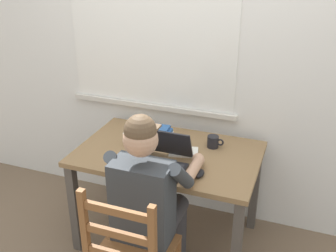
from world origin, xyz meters
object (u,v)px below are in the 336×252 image
(laptop, at_px, (162,158))
(coffee_mug_white, at_px, (129,139))
(computer_mouse, at_px, (199,173))
(desk, at_px, (168,164))
(coffee_mug_dark, at_px, (213,142))
(book_stack_main, at_px, (158,133))
(seated_person, at_px, (150,195))

(laptop, height_order, coffee_mug_white, laptop)
(laptop, distance_m, coffee_mug_white, 0.38)
(computer_mouse, height_order, coffee_mug_white, coffee_mug_white)
(computer_mouse, bearing_deg, desk, 142.03)
(coffee_mug_white, bearing_deg, computer_mouse, -21.62)
(coffee_mug_dark, bearing_deg, desk, -147.82)
(computer_mouse, xyz_separation_m, coffee_mug_dark, (-0.02, 0.40, 0.03))
(desk, xyz_separation_m, book_stack_main, (-0.14, 0.17, 0.15))
(seated_person, xyz_separation_m, coffee_mug_white, (-0.36, 0.48, 0.09))
(book_stack_main, bearing_deg, desk, -50.92)
(computer_mouse, relative_size, book_stack_main, 0.51)
(seated_person, height_order, book_stack_main, seated_person)
(laptop, distance_m, computer_mouse, 0.27)
(seated_person, height_order, computer_mouse, seated_person)
(desk, distance_m, seated_person, 0.48)
(coffee_mug_white, bearing_deg, desk, -1.47)
(desk, bearing_deg, seated_person, -82.85)
(desk, distance_m, book_stack_main, 0.27)
(computer_mouse, relative_size, coffee_mug_dark, 0.84)
(laptop, xyz_separation_m, coffee_mug_dark, (0.25, 0.36, -0.01))
(laptop, bearing_deg, seated_person, -83.95)
(desk, bearing_deg, coffee_mug_dark, 32.18)
(desk, xyz_separation_m, computer_mouse, (0.29, -0.23, 0.12))
(seated_person, distance_m, computer_mouse, 0.34)
(coffee_mug_white, relative_size, book_stack_main, 0.60)
(computer_mouse, distance_m, book_stack_main, 0.59)
(laptop, xyz_separation_m, computer_mouse, (0.26, -0.04, -0.03))
(seated_person, xyz_separation_m, coffee_mug_dark, (0.22, 0.64, 0.09))
(desk, relative_size, coffee_mug_dark, 10.56)
(laptop, xyz_separation_m, coffee_mug_white, (-0.33, 0.19, -0.01))
(seated_person, bearing_deg, book_stack_main, 107.27)
(desk, bearing_deg, computer_mouse, -37.97)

